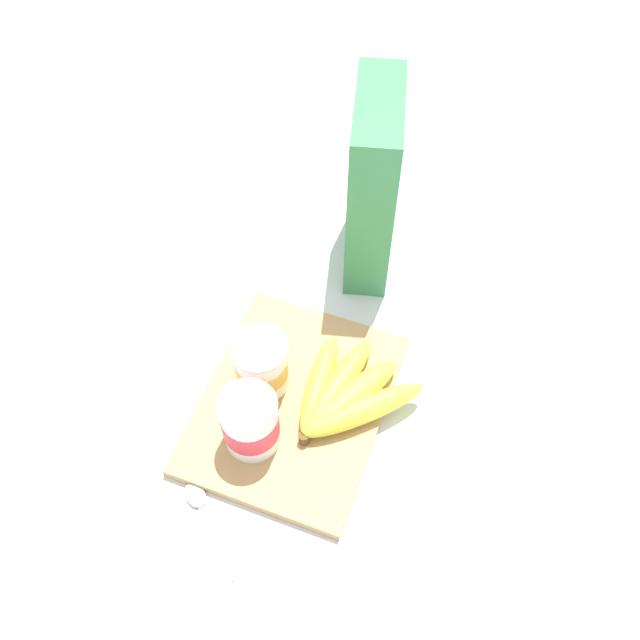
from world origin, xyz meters
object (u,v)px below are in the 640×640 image
(banana_bunch, at_px, (344,395))
(cereal_box, at_px, (373,185))
(cutting_board, at_px, (293,404))
(yogurt_cup_front, at_px, (250,422))
(spoon, at_px, (204,514))
(yogurt_cup_back, at_px, (261,365))

(banana_bunch, bearing_deg, cereal_box, 11.43)
(cutting_board, bearing_deg, banana_bunch, -70.54)
(cereal_box, relative_size, yogurt_cup_front, 3.12)
(banana_bunch, bearing_deg, spoon, 150.79)
(yogurt_cup_front, xyz_separation_m, yogurt_cup_back, (0.08, 0.02, -0.00))
(yogurt_cup_back, bearing_deg, spoon, -179.91)
(cutting_board, height_order, cereal_box, cereal_box)
(cereal_box, xyz_separation_m, spoon, (-0.47, 0.06, -0.14))
(cutting_board, bearing_deg, yogurt_cup_front, 157.00)
(cutting_board, xyz_separation_m, yogurt_cup_back, (0.01, 0.05, 0.05))
(spoon, bearing_deg, cereal_box, -6.88)
(cutting_board, xyz_separation_m, spoon, (-0.18, 0.05, -0.00))
(yogurt_cup_back, distance_m, banana_bunch, 0.12)
(yogurt_cup_front, relative_size, banana_bunch, 0.51)
(yogurt_cup_front, height_order, banana_bunch, yogurt_cup_front)
(cereal_box, relative_size, banana_bunch, 1.60)
(cutting_board, xyz_separation_m, yogurt_cup_front, (-0.07, 0.03, 0.05))
(banana_bunch, bearing_deg, cutting_board, 109.46)
(cutting_board, relative_size, banana_bunch, 1.66)
(yogurt_cup_back, xyz_separation_m, spoon, (-0.19, -0.00, -0.06))
(banana_bunch, bearing_deg, yogurt_cup_back, 94.61)
(cutting_board, height_order, spoon, cutting_board)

